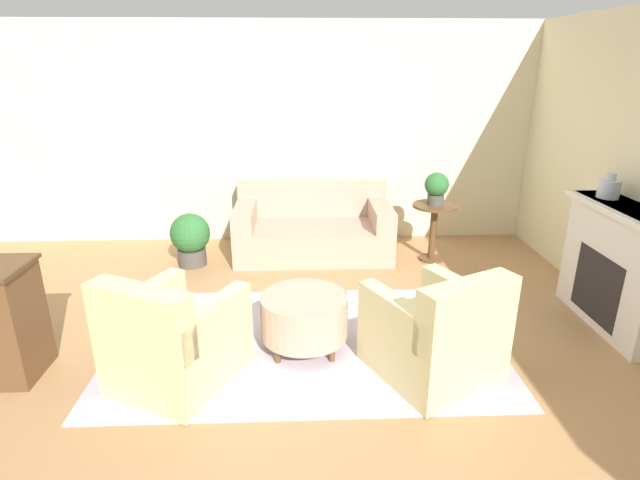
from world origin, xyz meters
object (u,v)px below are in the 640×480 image
object	(u,v)px
armchair_left	(173,342)
side_table	(434,223)
potted_plant_on_side_table	(437,187)
vase_mantel_near	(609,188)
potted_plant_floor	(190,237)
armchair_right	(436,336)
couch	(313,230)
ottoman_table	(304,316)

from	to	relation	value
armchair_left	side_table	bearing A→B (deg)	42.99
armchair_left	potted_plant_on_side_table	xyz separation A→B (m)	(2.56, 2.39, 0.57)
vase_mantel_near	potted_plant_on_side_table	xyz separation A→B (m)	(-1.23, 1.31, -0.30)
side_table	potted_plant_on_side_table	xyz separation A→B (m)	(0.00, -0.00, 0.44)
vase_mantel_near	potted_plant_floor	xyz separation A→B (m)	(-4.13, 1.27, -0.87)
vase_mantel_near	armchair_right	bearing A→B (deg)	-149.38
couch	ottoman_table	size ratio (longest dim) A/B	2.61
armchair_right	potted_plant_floor	size ratio (longest dim) A/B	1.78
potted_plant_on_side_table	potted_plant_floor	bearing A→B (deg)	-179.16
armchair_right	side_table	world-z (taller)	armchair_right
potted_plant_on_side_table	potted_plant_floor	distance (m)	2.96
couch	potted_plant_on_side_table	size ratio (longest dim) A/B	4.95
couch	ottoman_table	xyz separation A→B (m)	(-0.14, -2.24, -0.00)
armchair_left	potted_plant_floor	size ratio (longest dim) A/B	1.78
potted_plant_floor	side_table	bearing A→B (deg)	0.84
armchair_right	vase_mantel_near	bearing A→B (deg)	30.62
vase_mantel_near	potted_plant_floor	size ratio (longest dim) A/B	0.36
couch	vase_mantel_near	size ratio (longest dim) A/B	8.32
ottoman_table	side_table	distance (m)	2.51
ottoman_table	side_table	bearing A→B (deg)	50.92
armchair_right	potted_plant_floor	bearing A→B (deg)	134.70
couch	vase_mantel_near	distance (m)	3.25
side_table	armchair_left	bearing A→B (deg)	-137.01
armchair_left	couch	bearing A→B (deg)	67.43
couch	potted_plant_on_side_table	world-z (taller)	potted_plant_on_side_table
couch	armchair_left	bearing A→B (deg)	-112.57
ottoman_table	potted_plant_on_side_table	world-z (taller)	potted_plant_on_side_table
armchair_left	ottoman_table	bearing A→B (deg)	24.17
ottoman_table	potted_plant_on_side_table	distance (m)	2.58
couch	armchair_right	world-z (taller)	armchair_right
ottoman_table	potted_plant_floor	bearing A→B (deg)	124.83
ottoman_table	potted_plant_on_side_table	xyz separation A→B (m)	(1.58, 1.95, 0.61)
vase_mantel_near	potted_plant_floor	bearing A→B (deg)	162.90
armchair_left	potted_plant_floor	distance (m)	2.37
armchair_right	potted_plant_on_side_table	bearing A→B (deg)	76.19
armchair_left	potted_plant_on_side_table	size ratio (longest dim) A/B	2.93
side_table	potted_plant_floor	world-z (taller)	side_table
armchair_left	armchair_right	distance (m)	1.97
couch	side_table	distance (m)	1.48
side_table	armchair_right	bearing A→B (deg)	-103.81
side_table	potted_plant_floor	bearing A→B (deg)	-179.16
side_table	ottoman_table	bearing A→B (deg)	-129.08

